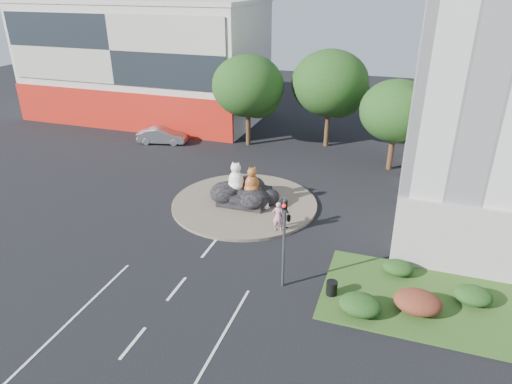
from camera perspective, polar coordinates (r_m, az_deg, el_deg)
ground at (r=23.90m, az=-9.89°, el=-11.83°), size 120.00×120.00×0.00m
roundabout_island at (r=31.59m, az=-1.45°, el=-1.43°), size 10.00×10.00×0.20m
rock_plinth at (r=31.35m, az=-1.46°, el=-0.53°), size 3.20×2.60×0.90m
shophouse_block at (r=53.02m, az=-13.69°, el=15.75°), size 25.20×12.30×17.40m
grass_verge at (r=24.19m, az=20.61°, el=-12.61°), size 10.00×6.00×0.12m
tree_left at (r=41.91m, az=-0.89°, el=12.78°), size 6.46×6.46×8.27m
tree_mid at (r=42.01m, az=9.32°, el=12.92°), size 6.84×6.84×8.76m
tree_right at (r=37.79m, az=17.20°, el=9.32°), size 5.70×5.70×7.30m
hedge_near_green at (r=22.20m, az=12.92°, el=-13.58°), size 2.00×1.60×0.90m
hedge_red at (r=23.01m, az=19.57°, el=-12.83°), size 2.20×1.76×0.99m
hedge_mid_green at (r=24.58m, az=25.49°, el=-11.57°), size 1.80×1.44×0.81m
hedge_back_green at (r=25.35m, az=17.36°, el=-9.01°), size 1.60×1.28×0.72m
traffic_light at (r=21.83m, az=3.82°, el=-3.98°), size 0.44×1.24×5.00m
street_lamp at (r=26.49m, az=23.81°, el=1.49°), size 2.34×0.22×8.06m
cat_white at (r=30.93m, az=-2.52°, el=2.05°), size 1.21×1.05×2.01m
cat_tabby at (r=30.51m, az=-0.49°, el=1.58°), size 1.46×1.42×1.86m
kitten_calico at (r=31.20m, az=-4.60°, el=-0.78°), size 0.63×0.59×0.86m
kitten_white at (r=30.48m, az=1.23°, el=-1.40°), size 0.64×0.63×0.81m
pedestrian_pink at (r=27.65m, az=2.79°, el=-3.07°), size 0.78×0.59×1.93m
pedestrian_dark at (r=28.16m, az=3.38°, el=-2.59°), size 1.14×1.06×1.88m
parked_car at (r=44.31m, az=-11.68°, el=6.91°), size 4.78×2.58×1.49m
litter_bin at (r=23.11m, az=9.44°, el=-11.75°), size 0.58×0.58×0.72m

